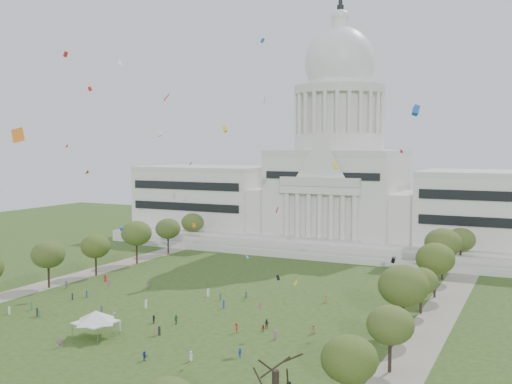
{
  "coord_description": "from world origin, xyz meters",
  "views": [
    {
      "loc": [
        67.4,
        -94.42,
        35.88
      ],
      "look_at": [
        0.0,
        45.0,
        24.0
      ],
      "focal_mm": 42.0,
      "sensor_mm": 36.0,
      "label": 1
    }
  ],
  "objects_px": {
    "capitol": "(338,184)",
    "person_0": "(314,329)",
    "big_bare_tree": "(276,365)",
    "event_tent": "(96,316)"
  },
  "relations": [
    {
      "from": "capitol",
      "to": "person_0",
      "type": "relative_size",
      "value": 85.41
    },
    {
      "from": "big_bare_tree",
      "to": "person_0",
      "type": "xyz_separation_m",
      "value": [
        -9.49,
        39.41,
        -7.74
      ]
    },
    {
      "from": "person_0",
      "to": "big_bare_tree",
      "type": "bearing_deg",
      "value": -14.26
    },
    {
      "from": "big_bare_tree",
      "to": "capitol",
      "type": "bearing_deg",
      "value": 105.02
    },
    {
      "from": "capitol",
      "to": "big_bare_tree",
      "type": "xyz_separation_m",
      "value": [
        38.0,
        -141.59,
        -13.62
      ]
    },
    {
      "from": "event_tent",
      "to": "big_bare_tree",
      "type": "bearing_deg",
      "value": -23.4
    },
    {
      "from": "big_bare_tree",
      "to": "person_0",
      "type": "relative_size",
      "value": 6.83
    },
    {
      "from": "capitol",
      "to": "big_bare_tree",
      "type": "relative_size",
      "value": 12.5
    },
    {
      "from": "big_bare_tree",
      "to": "event_tent",
      "type": "xyz_separation_m",
      "value": [
        -45.85,
        19.84,
        -4.71
      ]
    },
    {
      "from": "capitol",
      "to": "person_0",
      "type": "height_order",
      "value": "capitol"
    }
  ]
}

